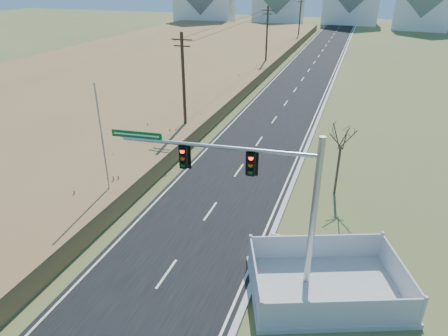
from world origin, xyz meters
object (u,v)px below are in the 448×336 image
flagpole (105,161)px  bare_tree (342,136)px  traffic_signal_mast (271,196)px  fence_enclosure (326,286)px  open_sign (276,240)px

flagpole → bare_tree: size_ratio=1.54×
traffic_signal_mast → bare_tree: (2.38, 9.47, -0.46)m
fence_enclosure → flagpole: flagpole is taller
flagpole → open_sign: bearing=-3.3°
bare_tree → flagpole: bearing=-154.7°
open_sign → flagpole: size_ratio=0.09×
flagpole → bare_tree: 14.54m
fence_enclosure → open_sign: (-2.93, 2.65, 0.07)m
traffic_signal_mast → flagpole: flagpole is taller
open_sign → fence_enclosure: bearing=-36.5°
fence_enclosure → open_sign: fence_enclosure is taller
open_sign → flagpole: 10.98m
open_sign → bare_tree: (2.50, 6.82, 3.73)m
traffic_signal_mast → bare_tree: bearing=70.4°
traffic_signal_mast → fence_enclosure: size_ratio=1.16×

